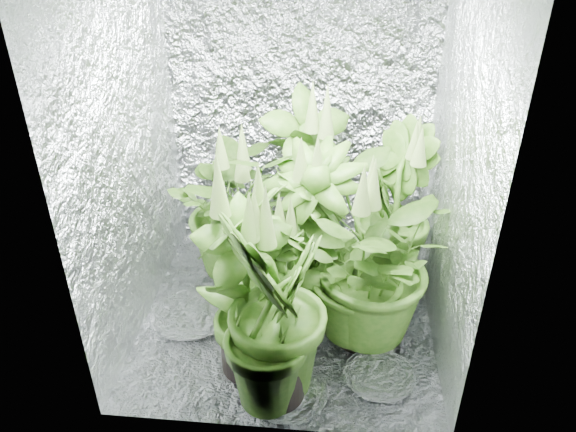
% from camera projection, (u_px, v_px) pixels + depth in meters
% --- Properties ---
extents(ground, '(1.60, 1.60, 0.00)m').
position_uv_depth(ground, '(288.00, 312.00, 3.23)').
color(ground, silver).
rests_on(ground, ground).
extents(walls, '(1.62, 1.62, 2.00)m').
position_uv_depth(walls, '(288.00, 153.00, 2.71)').
color(walls, silver).
rests_on(walls, ground).
extents(plant_a, '(1.01, 1.01, 0.98)m').
position_uv_depth(plant_a, '(238.00, 207.00, 3.34)').
color(plant_a, black).
rests_on(plant_a, ground).
extents(plant_b, '(0.76, 0.76, 1.18)m').
position_uv_depth(plant_b, '(307.00, 181.00, 3.43)').
color(plant_b, black).
rests_on(plant_b, ground).
extents(plant_c, '(0.61, 0.61, 1.07)m').
position_uv_depth(plant_c, '(391.00, 211.00, 3.23)').
color(plant_c, black).
rests_on(plant_c, ground).
extents(plant_d, '(0.58, 0.58, 0.85)m').
position_uv_depth(plant_d, '(277.00, 281.00, 2.85)').
color(plant_d, black).
rests_on(plant_d, ground).
extents(plant_e, '(0.89, 0.89, 1.04)m').
position_uv_depth(plant_e, '(366.00, 263.00, 2.80)').
color(plant_e, black).
rests_on(plant_e, ground).
extents(plant_f, '(0.73, 0.73, 1.15)m').
position_uv_depth(plant_f, '(247.00, 282.00, 2.60)').
color(plant_f, black).
rests_on(plant_f, ground).
extents(plant_g, '(0.57, 0.57, 1.12)m').
position_uv_depth(plant_g, '(275.00, 315.00, 2.42)').
color(plant_g, black).
rests_on(plant_g, ground).
extents(plant_h, '(0.72, 0.72, 1.08)m').
position_uv_depth(plant_h, '(311.00, 238.00, 3.00)').
color(plant_h, black).
rests_on(plant_h, ground).
extents(circulation_fan, '(0.16, 0.30, 0.35)m').
position_uv_depth(circulation_fan, '(394.00, 271.00, 3.31)').
color(circulation_fan, black).
rests_on(circulation_fan, ground).
extents(plant_label, '(0.05, 0.04, 0.07)m').
position_uv_depth(plant_label, '(288.00, 358.00, 2.51)').
color(plant_label, white).
rests_on(plant_label, plant_g).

